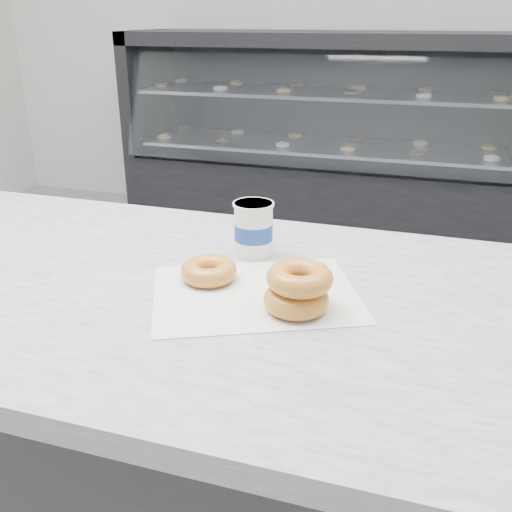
{
  "coord_description": "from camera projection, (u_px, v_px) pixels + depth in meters",
  "views": [
    {
      "loc": [
        0.69,
        -1.42,
        1.33
      ],
      "look_at": [
        0.42,
        -0.57,
        0.96
      ],
      "focal_mm": 40.0,
      "sensor_mm": 36.0,
      "label": 1
    }
  ],
  "objects": [
    {
      "name": "coffee_cup",
      "position": [
        254.0,
        228.0,
        1.1
      ],
      "size": [
        0.08,
        0.08,
        0.11
      ],
      "rotation": [
        0.0,
        0.0,
        0.04
      ],
      "color": "white",
      "rests_on": "counter"
    },
    {
      "name": "donut_stack",
      "position": [
        298.0,
        289.0,
        0.9
      ],
      "size": [
        0.14,
        0.14,
        0.07
      ],
      "color": "gold",
      "rests_on": "wax_paper"
    },
    {
      "name": "donut_single",
      "position": [
        209.0,
        271.0,
        1.01
      ],
      "size": [
        0.13,
        0.13,
        0.03
      ],
      "primitive_type": "torus",
      "rotation": [
        0.0,
        0.0,
        -0.35
      ],
      "color": "gold",
      "rests_on": "wax_paper"
    },
    {
      "name": "display_case",
      "position": [
        320.0,
        159.0,
        3.63
      ],
      "size": [
        2.4,
        0.74,
        1.25
      ],
      "color": "black",
      "rests_on": "ground"
    },
    {
      "name": "counter",
      "position": [
        69.0,
        449.0,
        1.26
      ],
      "size": [
        3.06,
        0.76,
        0.9
      ],
      "color": "#333335",
      "rests_on": "ground"
    },
    {
      "name": "ground",
      "position": [
        189.0,
        436.0,
        1.96
      ],
      "size": [
        5.0,
        5.0,
        0.0
      ],
      "primitive_type": "plane",
      "color": "gray",
      "rests_on": "ground"
    },
    {
      "name": "wax_paper",
      "position": [
        255.0,
        294.0,
        0.96
      ],
      "size": [
        0.42,
        0.38,
        0.0
      ],
      "primitive_type": "cube",
      "rotation": [
        0.0,
        0.0,
        0.44
      ],
      "color": "silver",
      "rests_on": "counter"
    }
  ]
}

